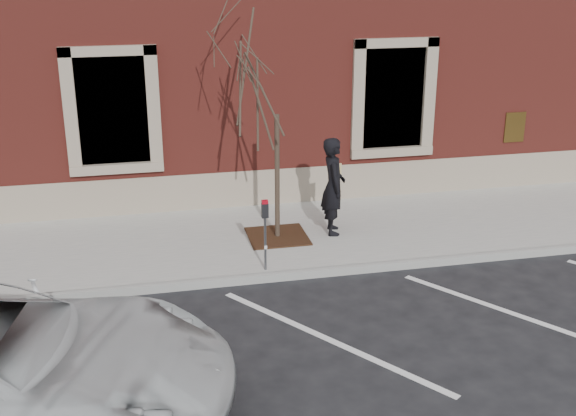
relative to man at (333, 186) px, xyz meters
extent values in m
plane|color=#28282B|center=(-1.13, -1.59, -1.12)|extent=(120.00, 120.00, 0.00)
cube|color=#BBB8B0|center=(-1.13, 0.16, -1.04)|extent=(40.00, 3.50, 0.15)
cube|color=#9E9E99|center=(-1.13, -1.64, -1.04)|extent=(40.00, 0.12, 0.15)
cube|color=maroon|center=(-1.13, 6.16, 2.88)|extent=(40.00, 8.50, 8.00)
cube|color=gray|center=(-1.13, 1.94, -0.57)|extent=(40.00, 0.06, 0.80)
cube|color=black|center=(-4.13, 2.06, 1.28)|extent=(1.40, 0.30, 2.20)
cube|color=gray|center=(-4.13, 1.89, 0.08)|extent=(1.90, 0.20, 0.20)
cube|color=black|center=(1.87, 2.06, 1.28)|extent=(1.40, 0.30, 2.20)
cube|color=gray|center=(1.87, 1.89, 0.08)|extent=(1.90, 0.20, 0.20)
imported|color=black|center=(0.00, 0.00, 0.00)|extent=(0.56, 0.76, 1.94)
cylinder|color=#595B60|center=(-1.64, -1.47, -0.48)|extent=(0.04, 0.04, 0.98)
cube|color=black|center=(-1.64, -1.47, 0.14)|extent=(0.12, 0.09, 0.26)
cube|color=#AA0B19|center=(-1.64, -1.47, 0.30)|extent=(0.11, 0.08, 0.06)
cube|color=white|center=(-1.64, -1.51, -0.53)|extent=(0.05, 0.00, 0.07)
cube|color=#3C1F13|center=(-1.12, -0.02, -0.95)|extent=(1.15, 1.15, 0.03)
cylinder|color=#3F3426|center=(-1.12, -0.02, 0.26)|extent=(0.10, 0.10, 2.45)
camera|label=1|loc=(-3.74, -12.89, 4.40)|focal=45.00mm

